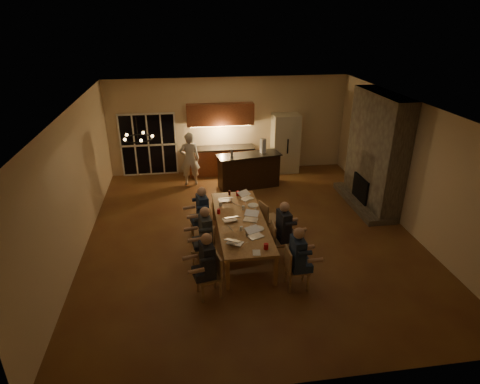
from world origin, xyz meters
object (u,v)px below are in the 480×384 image
chair_left_mid (203,248)px  chandelier (138,139)px  chair_right_mid (282,241)px  mug_back (221,204)px  laptop_a (235,238)px  dining_table (241,234)px  can_silver (247,232)px  chair_right_far (270,218)px  laptop_d (251,216)px  redcup_near (266,246)px  chair_right_near (297,268)px  can_right (256,211)px  person_right_mid (283,230)px  plate_left (233,242)px  standing_person (190,159)px  plate_far (253,205)px  person_right_near (297,259)px  person_left_far (203,214)px  bar_island (249,171)px  laptop_c (230,216)px  laptop_e (225,197)px  chair_left_far (199,220)px  person_left_near (208,265)px  laptop_f (247,195)px  can_cola (229,193)px  bar_blender (263,146)px  person_left_mid (206,236)px  redcup_mid (219,211)px  laptop_b (256,232)px  bar_bottle (232,153)px  chair_left_near (209,276)px  redcup_far (238,193)px  mug_mid (243,208)px

chair_left_mid → chandelier: chandelier is taller
chair_right_mid → mug_back: bearing=45.1°
chair_right_mid → laptop_a: bearing=113.2°
dining_table → can_silver: can_silver is taller
chair_right_far → chandelier: size_ratio=1.44×
can_silver → laptop_d: bearing=73.2°
mug_back → redcup_near: size_ratio=0.83×
chair_right_near → can_right: size_ratio=7.42×
person_right_mid → plate_left: person_right_mid is taller
standing_person → plate_far: (1.44, -3.33, -0.10)m
chair_right_far → person_right_near: bearing=162.4°
chair_right_far → person_left_far: person_left_far is taller
dining_table → bar_island: 3.65m
laptop_c → laptop_e: bearing=-101.8°
chair_left_far → can_silver: bearing=31.7°
person_left_near → laptop_f: person_left_near is taller
bar_island → person_left_near: person_left_near is taller
can_cola → bar_blender: 2.68m
person_left_far → laptop_d: (1.07, -0.60, 0.17)m
can_silver → person_right_mid: bearing=11.8°
mug_back → can_right: 0.94m
chair_left_far → person_left_mid: (0.09, -1.17, 0.24)m
laptop_a → laptop_f: (0.58, 2.07, 0.00)m
chandelier → redcup_mid: bearing=9.9°
chair_left_mid → chair_left_far: bearing=-162.6°
laptop_e → plate_far: 0.76m
laptop_c → can_right: size_ratio=2.67×
chair_right_mid → person_left_near: 2.03m
chair_left_mid → laptop_b: bearing=95.7°
person_left_near → person_left_mid: same height
dining_table → chair_left_mid: 1.08m
bar_bottle → chair_left_mid: bearing=-105.8°
chandelier → mug_back: bearing=21.6°
chair_left_near → person_left_far: size_ratio=0.64×
chair_left_mid → person_right_near: 2.10m
bar_island → person_right_near: size_ratio=1.43×
chair_left_mid → bar_bottle: (1.14, 4.04, 0.76)m
redcup_far → can_right: size_ratio=1.00×
redcup_near → redcup_mid: same height
bar_island → redcup_far: bar_island is taller
person_left_far → chair_right_mid: bearing=45.6°
redcup_near → chair_left_far: bearing=122.4°
person_right_mid → chandelier: size_ratio=2.24×
chair_right_mid → plate_left: bearing=111.2°
bar_bottle → redcup_far: bearing=-93.1°
mug_mid → can_silver: size_ratio=0.83×
person_right_mid → redcup_far: 2.00m
can_cola → person_left_far: bearing=-131.9°
dining_table → laptop_c: size_ratio=9.80×
person_right_mid → chandelier: (-3.00, 0.61, 2.06)m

